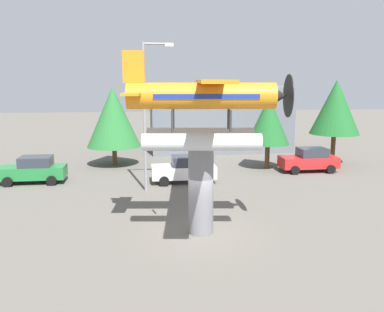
# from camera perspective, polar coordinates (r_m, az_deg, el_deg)

# --- Properties ---
(ground_plane) EXTENTS (140.00, 140.00, 0.00)m
(ground_plane) POSITION_cam_1_polar(r_m,az_deg,el_deg) (18.41, 1.23, -10.69)
(ground_plane) COLOR #605B54
(display_pedestal) EXTENTS (1.10, 1.10, 3.88)m
(display_pedestal) POSITION_cam_1_polar(r_m,az_deg,el_deg) (17.79, 1.25, -4.86)
(display_pedestal) COLOR slate
(display_pedestal) RESTS_ON ground
(floatplane_monument) EXTENTS (7.05, 10.46, 4.00)m
(floatplane_monument) POSITION_cam_1_polar(r_m,az_deg,el_deg) (17.18, 1.74, 6.83)
(floatplane_monument) COLOR silver
(floatplane_monument) RESTS_ON display_pedestal
(car_near_green) EXTENTS (4.20, 2.02, 1.76)m
(car_near_green) POSITION_cam_1_polar(r_m,az_deg,el_deg) (28.62, -21.37, -1.81)
(car_near_green) COLOR #237A38
(car_near_green) RESTS_ON ground
(car_mid_white) EXTENTS (4.20, 2.02, 1.76)m
(car_mid_white) POSITION_cam_1_polar(r_m,az_deg,el_deg) (26.83, -1.05, -1.86)
(car_mid_white) COLOR white
(car_mid_white) RESTS_ON ground
(car_far_red) EXTENTS (4.20, 2.02, 1.76)m
(car_far_red) POSITION_cam_1_polar(r_m,az_deg,el_deg) (31.19, 16.15, -0.51)
(car_far_red) COLOR red
(car_far_red) RESTS_ON ground
(streetlight_primary) EXTENTS (1.84, 0.28, 8.83)m
(streetlight_primary) POSITION_cam_1_polar(r_m,az_deg,el_deg) (24.26, -6.29, 6.75)
(streetlight_primary) COLOR gray
(streetlight_primary) RESTS_ON ground
(storefront_building) EXTENTS (12.97, 7.22, 6.03)m
(storefront_building) POSITION_cam_1_polar(r_m,az_deg,el_deg) (39.85, 3.65, 5.35)
(storefront_building) COLOR slate
(storefront_building) RESTS_ON ground
(tree_east) EXTENTS (4.20, 4.20, 6.18)m
(tree_east) POSITION_cam_1_polar(r_m,az_deg,el_deg) (32.31, -10.99, 5.40)
(tree_east) COLOR brown
(tree_east) RESTS_ON ground
(tree_center_back) EXTENTS (3.23, 3.23, 5.49)m
(tree_center_back) POSITION_cam_1_polar(r_m,az_deg,el_deg) (31.14, 10.68, 4.93)
(tree_center_back) COLOR brown
(tree_center_back) RESTS_ON ground
(tree_far_east) EXTENTS (3.85, 3.85, 6.74)m
(tree_far_east) POSITION_cam_1_polar(r_m,az_deg,el_deg) (34.00, 19.52, 6.50)
(tree_far_east) COLOR brown
(tree_far_east) RESTS_ON ground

